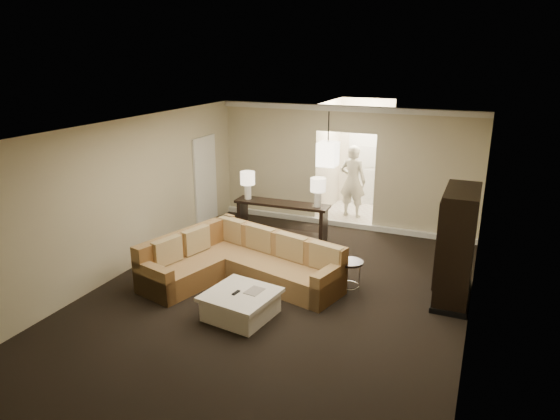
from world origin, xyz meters
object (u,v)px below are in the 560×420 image
at_px(sectional_sofa, 239,263).
at_px(armoire, 456,248).
at_px(console_table, 282,217).
at_px(person, 353,177).
at_px(coffee_table, 241,304).
at_px(drink_table, 350,270).

xyz_separation_m(sectional_sofa, armoire, (3.54, 0.78, 0.56)).
height_order(console_table, person, person).
relative_size(sectional_sofa, coffee_table, 2.95).
relative_size(console_table, armoire, 1.12).
bearing_deg(coffee_table, sectional_sofa, 118.60).
height_order(console_table, drink_table, console_table).
height_order(armoire, person, person).
bearing_deg(sectional_sofa, drink_table, 26.40).
bearing_deg(person, console_table, 69.20).
bearing_deg(console_table, coffee_table, -79.32).
bearing_deg(armoire, coffee_table, -147.17).
height_order(sectional_sofa, console_table, sectional_sofa).
distance_m(sectional_sofa, person, 4.53).
xyz_separation_m(sectional_sofa, person, (0.85, 4.40, 0.65)).
height_order(coffee_table, drink_table, drink_table).
bearing_deg(person, sectional_sofa, 84.09).
bearing_deg(drink_table, coffee_table, -130.92).
bearing_deg(drink_table, armoire, 13.47).
xyz_separation_m(sectional_sofa, coffee_table, (0.61, -1.11, -0.14)).
height_order(sectional_sofa, coffee_table, sectional_sofa).
xyz_separation_m(coffee_table, console_table, (-0.76, 3.43, 0.27)).
xyz_separation_m(drink_table, person, (-1.06, 4.01, 0.60)).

